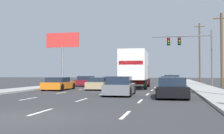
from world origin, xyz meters
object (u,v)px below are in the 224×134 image
at_px(car_green, 171,81).
at_px(roadside_billboard, 62,46).
at_px(car_gray, 120,87).
at_px(car_black, 171,88).
at_px(car_navy, 111,82).
at_px(car_maroon, 86,81).
at_px(car_orange, 59,84).
at_px(car_tan, 99,84).
at_px(utility_pole_mid, 222,49).
at_px(car_yellow, 170,84).
at_px(traffic_signal_mast, 187,46).
at_px(utility_pole_far, 200,52).
at_px(box_truck, 135,68).

height_order(car_green, roadside_billboard, roadside_billboard).
bearing_deg(car_gray, car_black, -17.16).
xyz_separation_m(car_navy, roadside_billboard, (-9.32, 7.02, 5.29)).
height_order(car_maroon, car_gray, car_gray).
height_order(car_orange, car_tan, car_orange).
height_order(car_maroon, utility_pole_mid, utility_pole_mid).
bearing_deg(car_yellow, car_navy, 138.27).
xyz_separation_m(traffic_signal_mast, utility_pole_far, (3.00, 13.65, 0.25)).
relative_size(utility_pole_mid, roadside_billboard, 1.07).
bearing_deg(car_green, car_orange, -140.85).
relative_size(car_navy, car_yellow, 0.91).
bearing_deg(car_orange, car_yellow, 11.13).
bearing_deg(utility_pole_mid, car_green, -179.17).
relative_size(car_tan, traffic_signal_mast, 0.55).
relative_size(car_navy, car_tan, 1.06).
bearing_deg(car_orange, utility_pole_mid, 28.15).
bearing_deg(car_green, car_black, -90.31).
distance_m(car_tan, roadside_billboard, 17.70).
bearing_deg(car_yellow, car_orange, -168.87).
bearing_deg(car_green, car_navy, -177.87).
height_order(box_truck, car_yellow, box_truck).
bearing_deg(utility_pole_mid, car_gray, -124.51).
xyz_separation_m(car_gray, car_black, (3.54, -1.09, -0.02)).
xyz_separation_m(box_truck, car_gray, (0.07, -9.09, -1.55)).
bearing_deg(car_navy, car_green, 2.13).
bearing_deg(traffic_signal_mast, car_green, -121.44).
bearing_deg(car_yellow, traffic_signal_mast, 77.51).
xyz_separation_m(car_maroon, car_tan, (3.50, -6.92, -0.02)).
relative_size(car_orange, utility_pole_far, 0.40).
relative_size(car_tan, utility_pole_mid, 0.49).
bearing_deg(car_tan, utility_pole_mid, 30.28).
bearing_deg(car_black, box_truck, 109.54).
bearing_deg(utility_pole_mid, car_tan, -149.72).
bearing_deg(car_green, utility_pole_mid, 0.83).
xyz_separation_m(box_truck, utility_pole_far, (8.63, 20.97, 3.18)).
bearing_deg(car_gray, roadside_billboard, 122.61).
xyz_separation_m(car_orange, traffic_signal_mast, (12.28, 11.59, 4.53)).
xyz_separation_m(traffic_signal_mast, roadside_billboard, (-18.36, 3.59, 0.73)).
height_order(box_truck, car_black, box_truck).
distance_m(traffic_signal_mast, roadside_billboard, 18.72).
bearing_deg(box_truck, car_navy, 131.20).
height_order(car_orange, car_navy, car_orange).
height_order(box_truck, car_green, box_truck).
height_order(car_maroon, traffic_signal_mast, traffic_signal_mast).
bearing_deg(car_green, car_maroon, -178.82).
xyz_separation_m(car_maroon, traffic_signal_mast, (12.25, 3.38, 4.52)).
xyz_separation_m(car_navy, utility_pole_mid, (12.65, 0.34, 3.79)).
bearing_deg(utility_pole_mid, car_black, -111.30).
bearing_deg(car_maroon, car_yellow, -31.54).
distance_m(car_navy, box_truck, 5.42).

